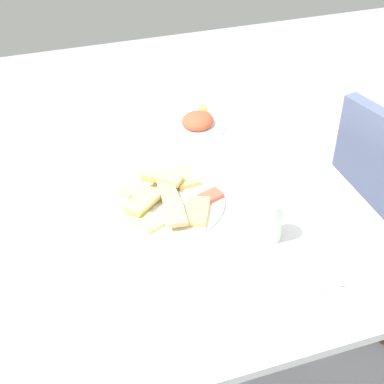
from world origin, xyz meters
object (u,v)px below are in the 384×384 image
at_px(spoon, 333,262).
at_px(fork, 320,265).
at_px(soda_can, 270,219).
at_px(salad_plate_greens, 198,122).
at_px(paper_napkin, 326,265).
at_px(dining_table, 207,220).
at_px(pide_platter, 168,200).

bearing_deg(spoon, fork, -76.45).
bearing_deg(soda_can, fork, 28.01).
relative_size(salad_plate_greens, paper_napkin, 1.67).
bearing_deg(fork, soda_can, -133.75).
xyz_separation_m(salad_plate_greens, fork, (0.74, 0.07, -0.01)).
relative_size(soda_can, spoon, 0.76).
bearing_deg(paper_napkin, spoon, 90.00).
relative_size(salad_plate_greens, spoon, 1.23).
bearing_deg(spoon, dining_table, -135.84).
relative_size(dining_table, soda_can, 9.54).
height_order(dining_table, pide_platter, pide_platter).
distance_m(dining_table, pide_platter, 0.15).
height_order(dining_table, salad_plate_greens, salad_plate_greens).
relative_size(dining_table, paper_napkin, 9.76).
bearing_deg(pide_platter, spoon, 41.67).
distance_m(fork, spoon, 0.04).
relative_size(dining_table, pide_platter, 3.58).
distance_m(pide_platter, fork, 0.46).
relative_size(pide_platter, paper_napkin, 2.73).
bearing_deg(pide_platter, dining_table, 83.94).
relative_size(pide_platter, salad_plate_greens, 1.64).
xyz_separation_m(soda_can, paper_napkin, (0.14, 0.09, -0.06)).
bearing_deg(salad_plate_greens, soda_can, -0.61).
bearing_deg(paper_napkin, dining_table, -151.61).
xyz_separation_m(dining_table, spoon, (0.35, 0.21, 0.09)).
bearing_deg(pide_platter, fork, 38.35).
height_order(pide_platter, fork, pide_platter).
distance_m(dining_table, paper_napkin, 0.41).
xyz_separation_m(salad_plate_greens, soda_can, (0.60, -0.01, 0.04)).
bearing_deg(fork, salad_plate_greens, -156.37).
xyz_separation_m(pide_platter, soda_can, (0.22, 0.21, 0.05)).
xyz_separation_m(pide_platter, fork, (0.36, 0.29, -0.01)).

